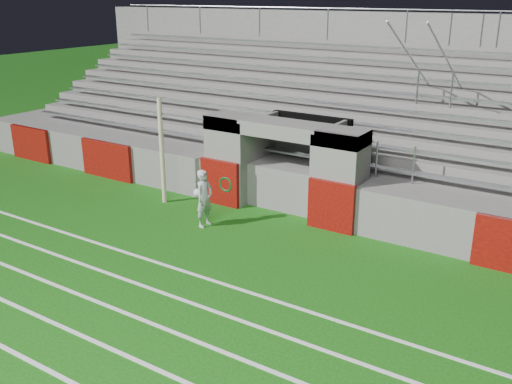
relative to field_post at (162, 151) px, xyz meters
The scene contains 6 objects.
ground 4.27m from the field_post, 33.46° to the right, with size 90.00×90.00×0.00m, color #13520D.
field_post is the anchor object (origin of this frame).
field_markings 8.07m from the field_post, 65.25° to the right, with size 28.00×8.09×0.01m.
stadium_structure 6.66m from the field_post, 60.15° to the left, with size 26.00×8.48×5.42m.
goalkeeper_with_ball 2.42m from the field_post, 20.67° to the right, with size 0.44×0.58×1.57m.
hose_coil 2.11m from the field_post, 22.63° to the left, with size 0.54×0.15×0.54m.
Camera 1 is at (7.67, -9.83, 5.98)m, focal length 40.00 mm.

